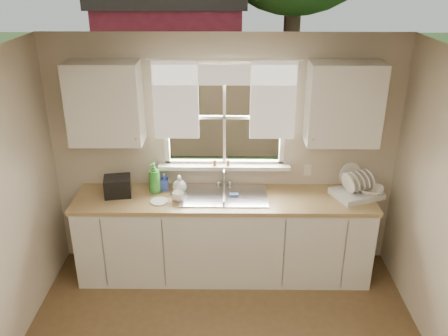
{
  "coord_description": "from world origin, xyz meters",
  "views": [
    {
      "loc": [
        0.04,
        -2.59,
        3.13
      ],
      "look_at": [
        0.0,
        1.65,
        1.25
      ],
      "focal_mm": 38.0,
      "sensor_mm": 36.0,
      "label": 1
    }
  ],
  "objects_px": {
    "soap_bottle_a": "(154,177)",
    "dish_rack": "(357,189)",
    "cup": "(178,197)",
    "black_appliance": "(118,186)"
  },
  "relations": [
    {
      "from": "dish_rack",
      "to": "black_appliance",
      "type": "bearing_deg",
      "value": 179.96
    },
    {
      "from": "dish_rack",
      "to": "black_appliance",
      "type": "xyz_separation_m",
      "value": [
        -2.43,
        0.0,
        0.02
      ]
    },
    {
      "from": "soap_bottle_a",
      "to": "cup",
      "type": "xyz_separation_m",
      "value": [
        0.26,
        -0.19,
        -0.12
      ]
    },
    {
      "from": "dish_rack",
      "to": "soap_bottle_a",
      "type": "relative_size",
      "value": 1.67
    },
    {
      "from": "soap_bottle_a",
      "to": "black_appliance",
      "type": "relative_size",
      "value": 1.26
    },
    {
      "from": "dish_rack",
      "to": "cup",
      "type": "distance_m",
      "value": 1.81
    },
    {
      "from": "cup",
      "to": "black_appliance",
      "type": "relative_size",
      "value": 0.45
    },
    {
      "from": "dish_rack",
      "to": "black_appliance",
      "type": "distance_m",
      "value": 2.43
    },
    {
      "from": "soap_bottle_a",
      "to": "dish_rack",
      "type": "bearing_deg",
      "value": 21.23
    },
    {
      "from": "soap_bottle_a",
      "to": "cup",
      "type": "distance_m",
      "value": 0.34
    }
  ]
}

